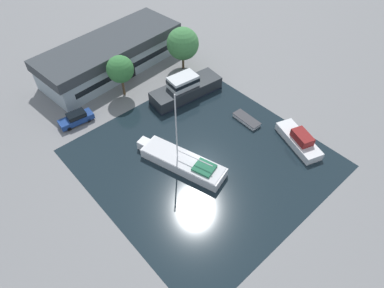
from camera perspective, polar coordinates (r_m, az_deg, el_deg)
ground_plane at (r=43.58m, az=1.84°, el=-2.39°), size 440.00×440.00×0.00m
water_canal at (r=43.57m, az=1.84°, el=-2.39°), size 27.16×27.95×0.01m
warehouse_building at (r=58.70m, az=-13.35°, el=14.25°), size 24.42×10.83×5.13m
quay_tree_near_building at (r=51.40m, az=-11.88°, el=12.09°), size 3.97×3.97×6.55m
quay_tree_by_water at (r=56.38m, az=-1.55°, el=16.37°), size 5.13×5.13×7.09m
parked_car at (r=50.22m, az=-18.73°, el=4.08°), size 4.88×2.21×1.73m
sailboat_moored at (r=42.26m, az=-1.67°, el=-2.92°), size 6.06×12.19×10.91m
motor_cruiser at (r=51.98m, az=-1.10°, el=9.23°), size 11.52×4.76×3.64m
small_dinghy at (r=48.82m, az=9.07°, el=4.03°), size 1.77×4.21×0.56m
cabin_boat at (r=46.82m, az=17.43°, el=0.64°), size 4.69×7.69×2.13m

